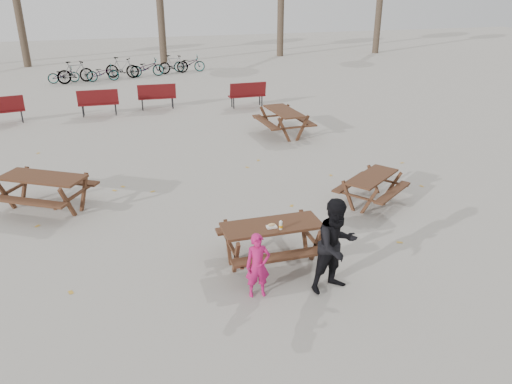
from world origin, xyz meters
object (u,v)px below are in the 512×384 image
object	(u,v)px
soda_bottle	(281,226)
adult	(336,246)
main_picnic_table	(272,234)
food_tray	(272,227)
picnic_table_far	(284,122)
picnic_table_north	(45,193)
child	(258,266)
picnic_table_east	(371,189)

from	to	relation	value
soda_bottle	adult	size ratio (longest dim) A/B	0.10
main_picnic_table	soda_bottle	world-z (taller)	soda_bottle
food_tray	picnic_table_far	bearing A→B (deg)	68.99
picnic_table_north	child	bearing A→B (deg)	-20.31
main_picnic_table	food_tray	size ratio (longest dim) A/B	10.00
soda_bottle	adult	distance (m)	1.11
main_picnic_table	picnic_table_far	world-z (taller)	picnic_table_far
food_tray	picnic_table_east	bearing A→B (deg)	32.67
main_picnic_table	picnic_table_north	distance (m)	5.54
adult	picnic_table_far	world-z (taller)	adult
adult	main_picnic_table	bearing A→B (deg)	110.63
main_picnic_table	adult	xyz separation A→B (m)	(0.74, -1.12, 0.24)
main_picnic_table	picnic_table_far	xyz separation A→B (m)	(2.97, 7.73, -0.17)
adult	picnic_table_far	bearing A→B (deg)	63.13
adult	picnic_table_east	distance (m)	3.83
child	adult	bearing A→B (deg)	-3.40
child	picnic_table_east	bearing A→B (deg)	42.60
child	adult	xyz separation A→B (m)	(1.29, -0.18, 0.26)
main_picnic_table	picnic_table_east	bearing A→B (deg)	31.44
adult	picnic_table_far	size ratio (longest dim) A/B	0.85
child	main_picnic_table	bearing A→B (deg)	64.51
main_picnic_table	picnic_table_north	size ratio (longest dim) A/B	0.96
child	picnic_table_north	bearing A→B (deg)	133.13
adult	picnic_table_far	xyz separation A→B (m)	(2.23, 8.86, -0.41)
child	picnic_table_north	xyz separation A→B (m)	(-3.63, 4.57, -0.16)
adult	food_tray	bearing A→B (deg)	115.28
food_tray	adult	distance (m)	1.27
picnic_table_east	picnic_table_far	world-z (taller)	picnic_table_far
food_tray	picnic_table_east	xyz separation A→B (m)	(3.11, 2.00, -0.46)
food_tray	picnic_table_north	world-z (taller)	same
picnic_table_north	picnic_table_far	xyz separation A→B (m)	(7.15, 4.10, 0.01)
main_picnic_table	child	xyz separation A→B (m)	(-0.55, -0.94, -0.03)
food_tray	soda_bottle	world-z (taller)	soda_bottle
picnic_table_north	picnic_table_far	size ratio (longest dim) A/B	0.98
adult	picnic_table_north	xyz separation A→B (m)	(-4.92, 4.76, -0.42)
child	adult	distance (m)	1.33
main_picnic_table	child	distance (m)	1.09
main_picnic_table	child	world-z (taller)	child
picnic_table_north	adult	bearing A→B (deg)	-12.80
food_tray	soda_bottle	bearing A→B (deg)	-37.83
main_picnic_table	picnic_table_east	size ratio (longest dim) A/B	1.16
main_picnic_table	soda_bottle	size ratio (longest dim) A/B	10.59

